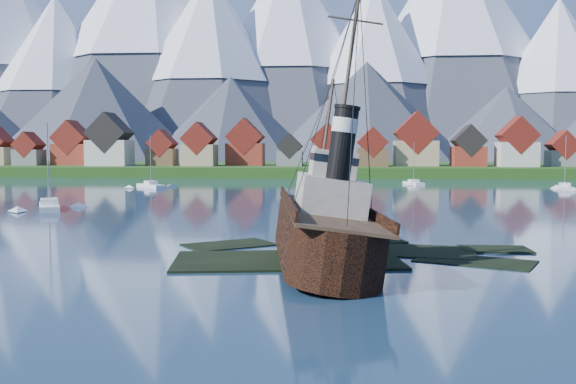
# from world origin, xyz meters

# --- Properties ---
(ground) EXTENTS (1400.00, 1400.00, 0.00)m
(ground) POSITION_xyz_m (0.00, 0.00, 0.00)
(ground) COLOR #1C354E
(ground) RESTS_ON ground
(shoal) EXTENTS (31.71, 21.24, 1.14)m
(shoal) POSITION_xyz_m (1.78, 2.15, -0.35)
(shoal) COLOR black
(shoal) RESTS_ON ground
(shore_bank) EXTENTS (600.00, 80.00, 3.20)m
(shore_bank) POSITION_xyz_m (0.00, 170.00, 0.00)
(shore_bank) COLOR #214614
(shore_bank) RESTS_ON ground
(seawall) EXTENTS (600.00, 2.50, 2.00)m
(seawall) POSITION_xyz_m (0.00, 132.00, 0.00)
(seawall) COLOR #3F3D38
(seawall) RESTS_ON ground
(town) EXTENTS (250.96, 16.69, 17.30)m
(town) POSITION_xyz_m (-33.12, 152.18, 8.99)
(town) COLOR maroon
(town) RESTS_ON ground
(mountains) EXTENTS (965.00, 340.00, 205.00)m
(mountains) POSITION_xyz_m (-0.79, 481.26, 89.34)
(mountains) COLOR #2D333D
(mountains) RESTS_ON ground
(tugboat_wreck) EXTENTS (6.47, 27.87, 22.09)m
(tugboat_wreck) POSITION_xyz_m (-0.44, -1.05, 2.79)
(tugboat_wreck) COLOR black
(tugboat_wreck) RESTS_ON ground
(sailboat_a) EXTENTS (7.09, 10.91, 13.19)m
(sailboat_a) POSITION_xyz_m (-41.00, 37.66, 0.29)
(sailboat_a) COLOR white
(sailboat_a) RESTS_ON ground
(sailboat_c) EXTENTS (8.35, 8.73, 12.47)m
(sailboat_c) POSITION_xyz_m (-40.62, 87.89, 0.28)
(sailboat_c) COLOR white
(sailboat_c) RESTS_ON ground
(sailboat_d) EXTENTS (3.51, 9.09, 12.09)m
(sailboat_d) POSITION_xyz_m (49.45, 87.78, 0.28)
(sailboat_d) COLOR white
(sailboat_d) RESTS_ON ground
(sailboat_e) EXTENTS (4.42, 9.40, 10.57)m
(sailboat_e) POSITION_xyz_m (19.39, 103.33, 0.23)
(sailboat_e) COLOR white
(sailboat_e) RESTS_ON ground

